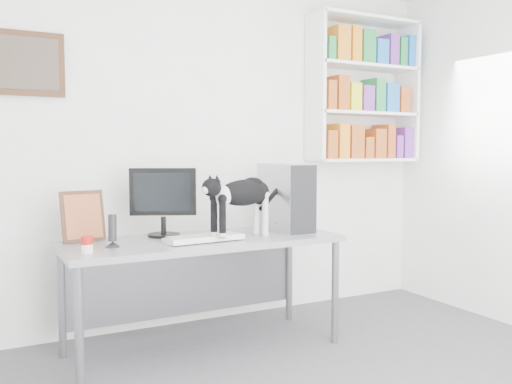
% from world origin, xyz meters
% --- Properties ---
extents(room, '(4.01, 4.01, 2.70)m').
position_xyz_m(room, '(0.00, 0.00, 1.35)').
color(room, '#55555A').
rests_on(room, ground).
extents(bookshelf, '(1.03, 0.28, 1.24)m').
position_xyz_m(bookshelf, '(1.40, 1.85, 1.85)').
color(bookshelf, white).
rests_on(bookshelf, room).
extents(wall_art, '(0.52, 0.04, 0.42)m').
position_xyz_m(wall_art, '(-1.30, 1.97, 1.90)').
color(wall_art, '#462916').
rests_on(wall_art, room).
extents(desk, '(1.82, 0.73, 0.75)m').
position_xyz_m(desk, '(-0.28, 1.39, 0.38)').
color(desk, gray).
rests_on(desk, room).
extents(monitor, '(0.49, 0.37, 0.47)m').
position_xyz_m(monitor, '(-0.49, 1.58, 0.99)').
color(monitor, black).
rests_on(monitor, desk).
extents(keyboard, '(0.51, 0.23, 0.04)m').
position_xyz_m(keyboard, '(-0.32, 1.28, 0.77)').
color(keyboard, silver).
rests_on(keyboard, desk).
extents(pc_tower, '(0.22, 0.48, 0.48)m').
position_xyz_m(pc_tower, '(0.38, 1.44, 1.00)').
color(pc_tower, '#A1A1A6').
rests_on(pc_tower, desk).
extents(speaker, '(0.12, 0.12, 0.21)m').
position_xyz_m(speaker, '(-0.88, 1.33, 0.86)').
color(speaker, black).
rests_on(speaker, desk).
extents(leaning_print, '(0.28, 0.14, 0.34)m').
position_xyz_m(leaning_print, '(-1.00, 1.62, 0.92)').
color(leaning_print, '#462916').
rests_on(leaning_print, desk).
extents(soup_can, '(0.07, 0.07, 0.10)m').
position_xyz_m(soup_can, '(-1.05, 1.21, 0.80)').
color(soup_can, '#AC120E').
rests_on(soup_can, desk).
extents(cat, '(0.68, 0.40, 0.41)m').
position_xyz_m(cat, '(-0.06, 1.25, 0.96)').
color(cat, black).
rests_on(cat, desk).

